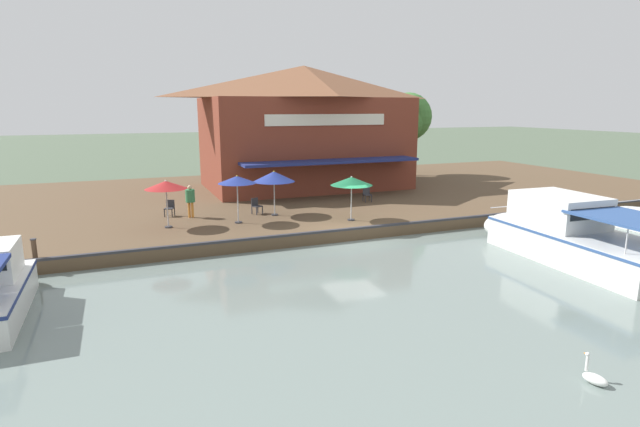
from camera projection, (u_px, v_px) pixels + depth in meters
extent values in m
plane|color=#4C5B47|center=(354.00, 243.00, 23.35)|extent=(220.00, 220.00, 0.00)
cube|color=brown|center=(282.00, 198.00, 33.26)|extent=(22.00, 56.00, 0.60)
cube|color=#2D2D33|center=(353.00, 229.00, 23.30)|extent=(0.20, 50.40, 0.10)
cube|color=brown|center=(304.00, 143.00, 35.45)|extent=(8.21, 13.52, 6.24)
pyramid|color=brown|center=(304.00, 82.00, 34.57)|extent=(8.62, 14.20, 2.18)
cube|color=navy|center=(332.00, 161.00, 31.08)|extent=(1.80, 11.49, 0.16)
cube|color=silver|center=(327.00, 120.00, 31.33)|extent=(0.08, 8.11, 0.70)
cylinder|color=#B7B7B7|center=(351.00, 200.00, 25.03)|extent=(0.06, 0.06, 2.07)
cylinder|color=#2D2D33|center=(351.00, 220.00, 25.24)|extent=(0.36, 0.36, 0.06)
cone|color=#19663D|center=(351.00, 181.00, 24.83)|extent=(2.10, 2.10, 0.42)
cone|color=silver|center=(351.00, 181.00, 24.82)|extent=(1.30, 1.30, 0.34)
sphere|color=silver|center=(352.00, 177.00, 24.78)|extent=(0.08, 0.08, 0.08)
cylinder|color=#B7B7B7|center=(167.00, 206.00, 23.51)|extent=(0.06, 0.06, 2.11)
cylinder|color=#2D2D33|center=(169.00, 227.00, 23.73)|extent=(0.36, 0.36, 0.06)
cone|color=maroon|center=(166.00, 185.00, 23.30)|extent=(1.95, 1.95, 0.38)
cone|color=white|center=(166.00, 184.00, 23.30)|extent=(1.21, 1.21, 0.30)
sphere|color=white|center=(166.00, 181.00, 23.26)|extent=(0.08, 0.08, 0.08)
cylinder|color=#B7B7B7|center=(274.00, 195.00, 26.21)|extent=(0.06, 0.06, 2.15)
cylinder|color=#2D2D33|center=(275.00, 215.00, 26.42)|extent=(0.36, 0.36, 0.06)
cone|color=navy|center=(274.00, 176.00, 26.00)|extent=(2.17, 2.17, 0.53)
cone|color=yellow|center=(274.00, 176.00, 25.99)|extent=(1.35, 1.35, 0.43)
sphere|color=yellow|center=(274.00, 171.00, 25.94)|extent=(0.08, 0.08, 0.08)
cylinder|color=#B7B7B7|center=(238.00, 201.00, 24.44)|extent=(0.06, 0.06, 2.21)
cylinder|color=#2D2D33|center=(238.00, 222.00, 24.66)|extent=(0.36, 0.36, 0.06)
cone|color=navy|center=(237.00, 180.00, 24.22)|extent=(1.85, 1.85, 0.36)
cone|color=yellow|center=(237.00, 179.00, 24.21)|extent=(1.15, 1.15, 0.28)
sphere|color=yellow|center=(237.00, 176.00, 24.18)|extent=(0.08, 0.08, 0.08)
cube|color=#2D2D33|center=(172.00, 213.00, 25.92)|extent=(0.05, 0.05, 0.42)
cube|color=#2D2D33|center=(164.00, 213.00, 25.93)|extent=(0.05, 0.05, 0.42)
cube|color=#2D2D33|center=(175.00, 212.00, 26.31)|extent=(0.05, 0.05, 0.42)
cube|color=#2D2D33|center=(167.00, 212.00, 26.32)|extent=(0.05, 0.05, 0.42)
cube|color=#2D2D33|center=(169.00, 208.00, 26.08)|extent=(0.58, 0.58, 0.05)
cube|color=#2D2D33|center=(170.00, 203.00, 26.23)|extent=(0.22, 0.42, 0.40)
cube|color=#2D2D33|center=(372.00, 199.00, 30.02)|extent=(0.04, 0.04, 0.42)
cube|color=#2D2D33|center=(365.00, 199.00, 29.92)|extent=(0.04, 0.04, 0.42)
cube|color=#2D2D33|center=(369.00, 198.00, 30.40)|extent=(0.04, 0.04, 0.42)
cube|color=#2D2D33|center=(363.00, 198.00, 30.30)|extent=(0.04, 0.04, 0.42)
cube|color=#2D2D33|center=(367.00, 195.00, 30.12)|extent=(0.49, 0.49, 0.05)
cube|color=#2D2D33|center=(366.00, 191.00, 30.26)|extent=(0.09, 0.44, 0.40)
cube|color=#2D2D33|center=(262.00, 210.00, 26.70)|extent=(0.05, 0.05, 0.42)
cube|color=#2D2D33|center=(257.00, 211.00, 26.42)|extent=(0.05, 0.05, 0.42)
cube|color=#2D2D33|center=(258.00, 209.00, 26.97)|extent=(0.05, 0.05, 0.42)
cube|color=#2D2D33|center=(252.00, 210.00, 26.69)|extent=(0.05, 0.05, 0.42)
cube|color=#2D2D33|center=(257.00, 206.00, 26.65)|extent=(0.58, 0.58, 0.05)
cube|color=#2D2D33|center=(255.00, 202.00, 26.74)|extent=(0.21, 0.42, 0.40)
cylinder|color=orange|center=(189.00, 210.00, 25.81)|extent=(0.13, 0.13, 0.82)
cylinder|color=orange|center=(192.00, 210.00, 25.82)|extent=(0.13, 0.13, 0.82)
cylinder|color=#337547|center=(190.00, 196.00, 25.66)|extent=(0.48, 0.48, 0.65)
sphere|color=tan|center=(190.00, 187.00, 25.57)|extent=(0.22, 0.22, 0.22)
cube|color=silver|center=(581.00, 247.00, 19.96)|extent=(7.69, 3.48, 1.26)
ellipsoid|color=silver|center=(516.00, 227.00, 23.45)|extent=(2.80, 3.10, 1.26)
cube|color=#2D4C84|center=(583.00, 234.00, 19.84)|extent=(7.78, 3.52, 0.10)
cube|color=white|center=(559.00, 210.00, 20.92)|extent=(3.46, 2.66, 1.32)
cube|color=black|center=(592.00, 214.00, 19.36)|extent=(0.16, 2.20, 0.46)
cube|color=#2D4C84|center=(626.00, 217.00, 17.98)|extent=(3.45, 2.81, 0.10)
cylinder|color=silver|center=(627.00, 240.00, 16.81)|extent=(0.05, 0.05, 0.98)
cylinder|color=silver|center=(513.00, 206.00, 23.54)|extent=(0.15, 2.51, 0.04)
ellipsoid|color=silver|center=(633.00, 216.00, 26.51)|extent=(2.80, 2.70, 0.93)
cylinder|color=silver|center=(629.00, 201.00, 26.65)|extent=(0.05, 2.26, 0.04)
cylinder|color=#473323|center=(34.00, 250.00, 18.66)|extent=(0.18, 0.18, 0.77)
cylinder|color=#2D2D33|center=(33.00, 239.00, 18.58)|extent=(0.22, 0.22, 0.04)
ellipsoid|color=white|center=(595.00, 379.00, 11.24)|extent=(0.61, 0.41, 0.24)
cylinder|color=white|center=(587.00, 363.00, 11.34)|extent=(0.07, 0.07, 0.40)
sphere|color=white|center=(588.00, 354.00, 11.31)|extent=(0.10, 0.10, 0.10)
cone|color=orange|center=(584.00, 353.00, 11.37)|extent=(0.07, 0.06, 0.04)
cylinder|color=brown|center=(406.00, 155.00, 41.67)|extent=(0.32, 0.32, 3.36)
sphere|color=#427A38|center=(408.00, 117.00, 41.01)|extent=(3.94, 3.94, 3.94)
sphere|color=#427A38|center=(406.00, 122.00, 40.17)|extent=(2.76, 2.76, 2.76)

